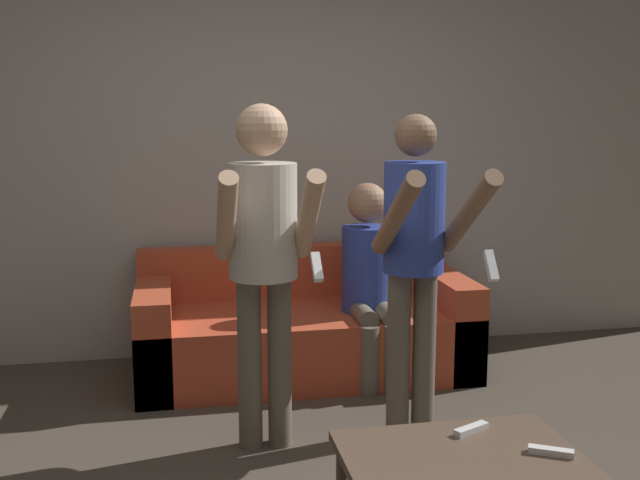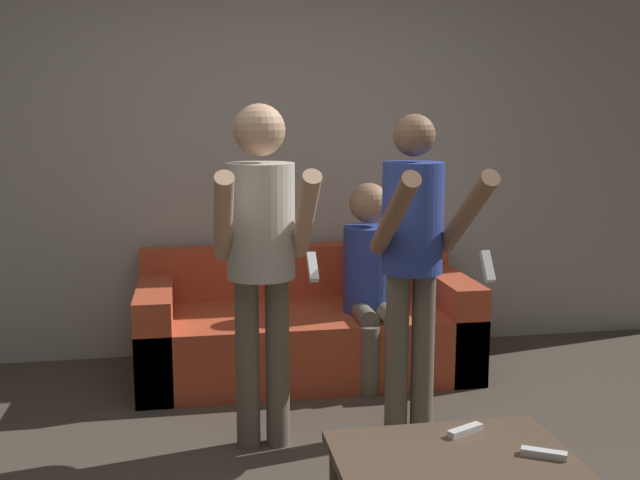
% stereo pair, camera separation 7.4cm
% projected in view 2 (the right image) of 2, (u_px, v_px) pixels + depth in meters
% --- Properties ---
extents(wall_back, '(6.40, 0.06, 2.70)m').
position_uv_depth(wall_back, '(259.00, 143.00, 4.72)').
color(wall_back, '#B7B2A8').
rests_on(wall_back, ground_plane).
extents(couch, '(1.95, 0.88, 0.71)m').
position_uv_depth(couch, '(305.00, 330.00, 4.48)').
color(couch, '#C64C2D').
rests_on(couch, ground_plane).
extents(person_standing_left, '(0.43, 0.58, 1.58)m').
position_uv_depth(person_standing_left, '(261.00, 241.00, 3.33)').
color(person_standing_left, '#6B6051').
rests_on(person_standing_left, ground_plane).
extents(person_standing_right, '(0.40, 0.70, 1.53)m').
position_uv_depth(person_standing_right, '(414.00, 246.00, 3.44)').
color(person_standing_right, '#6B6051').
rests_on(person_standing_right, ground_plane).
extents(person_seated, '(0.29, 0.52, 1.14)m').
position_uv_depth(person_seated, '(371.00, 274.00, 4.29)').
color(person_seated, '#6B6051').
rests_on(person_seated, ground_plane).
extents(coffee_table, '(0.81, 0.57, 0.39)m').
position_uv_depth(coffee_table, '(455.00, 468.00, 2.53)').
color(coffee_table, brown).
rests_on(coffee_table, ground_plane).
extents(remote_near, '(0.15, 0.11, 0.02)m').
position_uv_depth(remote_near, '(544.00, 454.00, 2.52)').
color(remote_near, white).
rests_on(remote_near, coffee_table).
extents(remote_far, '(0.15, 0.10, 0.02)m').
position_uv_depth(remote_far, '(465.00, 430.00, 2.71)').
color(remote_far, white).
rests_on(remote_far, coffee_table).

